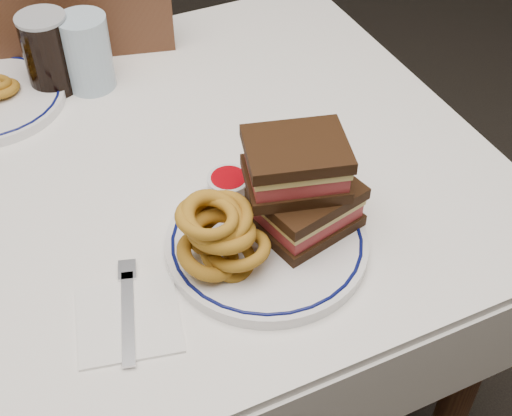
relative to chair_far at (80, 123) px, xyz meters
name	(u,v)px	position (x,y,z in m)	size (l,w,h in m)	color
dining_table	(87,241)	(-0.10, -0.49, 0.14)	(1.27, 0.87, 0.75)	white
chair_far	(80,123)	(0.00, 0.00, 0.00)	(0.53, 0.53, 0.94)	#412214
main_plate	(267,243)	(0.11, -0.71, 0.25)	(0.27, 0.27, 0.02)	white
reuben_sandwich	(301,186)	(0.17, -0.70, 0.33)	(0.16, 0.15, 0.13)	black
onion_rings_main	(219,233)	(0.04, -0.71, 0.31)	(0.12, 0.12, 0.13)	brown
ketchup_ramekin	(229,186)	(0.10, -0.61, 0.28)	(0.06, 0.06, 0.04)	silver
beer_mug	(50,52)	(-0.05, -0.21, 0.31)	(0.12, 0.08, 0.14)	black
water_glass	(87,53)	(0.00, -0.23, 0.31)	(0.08, 0.08, 0.13)	#A4BFD4
napkin_fork	(128,317)	(-0.09, -0.74, 0.24)	(0.15, 0.17, 0.01)	white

